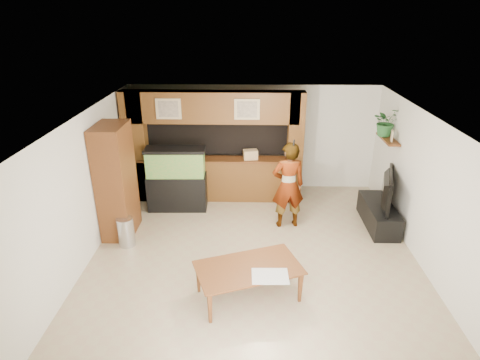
{
  "coord_description": "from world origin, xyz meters",
  "views": [
    {
      "loc": [
        -0.09,
        -6.26,
        4.28
      ],
      "look_at": [
        -0.26,
        0.6,
        1.31
      ],
      "focal_mm": 30.0,
      "sensor_mm": 36.0,
      "label": 1
    }
  ],
  "objects_px": {
    "person": "(288,185)",
    "dining_table": "(249,283)",
    "aquarium": "(177,180)",
    "pantry_cabinet": "(116,181)",
    "television": "(382,189)"
  },
  "relations": [
    {
      "from": "aquarium",
      "to": "television",
      "type": "xyz_separation_m",
      "value": [
        4.37,
        -0.68,
        0.13
      ]
    },
    {
      "from": "aquarium",
      "to": "television",
      "type": "distance_m",
      "value": 4.42
    },
    {
      "from": "pantry_cabinet",
      "to": "television",
      "type": "relative_size",
      "value": 1.81
    },
    {
      "from": "person",
      "to": "dining_table",
      "type": "xyz_separation_m",
      "value": [
        -0.78,
        -2.35,
        -0.64
      ]
    },
    {
      "from": "dining_table",
      "to": "pantry_cabinet",
      "type": "bearing_deg",
      "value": 122.85
    },
    {
      "from": "pantry_cabinet",
      "to": "dining_table",
      "type": "height_order",
      "value": "pantry_cabinet"
    },
    {
      "from": "pantry_cabinet",
      "to": "dining_table",
      "type": "relative_size",
      "value": 1.41
    },
    {
      "from": "pantry_cabinet",
      "to": "television",
      "type": "xyz_separation_m",
      "value": [
        5.35,
        0.4,
        -0.29
      ]
    },
    {
      "from": "pantry_cabinet",
      "to": "television",
      "type": "height_order",
      "value": "pantry_cabinet"
    },
    {
      "from": "aquarium",
      "to": "pantry_cabinet",
      "type": "bearing_deg",
      "value": -133.84
    },
    {
      "from": "pantry_cabinet",
      "to": "television",
      "type": "bearing_deg",
      "value": 4.31
    },
    {
      "from": "pantry_cabinet",
      "to": "dining_table",
      "type": "distance_m",
      "value": 3.4
    },
    {
      "from": "pantry_cabinet",
      "to": "person",
      "type": "relative_size",
      "value": 1.23
    },
    {
      "from": "pantry_cabinet",
      "to": "aquarium",
      "type": "height_order",
      "value": "pantry_cabinet"
    },
    {
      "from": "television",
      "to": "dining_table",
      "type": "xyz_separation_m",
      "value": [
        -2.73,
        -2.39,
        -0.56
      ]
    }
  ]
}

